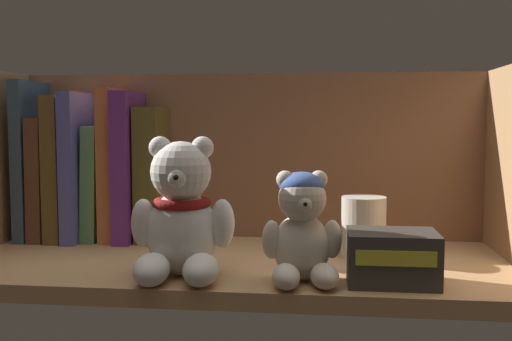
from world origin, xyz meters
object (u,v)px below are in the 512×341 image
Objects in this scene: book_2 at (69,167)px; book_3 at (85,166)px; book_1 at (53,177)px; pillar_candle at (364,227)px; book_6 at (133,166)px; book_7 at (155,173)px; book_4 at (101,182)px; teddy_bear_larger at (181,217)px; teddy_bear_smaller at (302,229)px; book_0 at (38,160)px; book_5 at (116,164)px; small_product_box at (392,257)px.

book_3 reaches higher than book_2.
pillar_candle is (45.67, -8.40, -5.04)cm from book_1.
book_7 is (3.29, 0.00, -1.08)cm from book_6.
book_4 is 1.06× the size of teddy_bear_larger.
book_4 is (7.51, 0.00, -0.62)cm from book_1.
book_6 is at bearing 165.80° from pillar_candle.
teddy_bear_larger is 1.30× the size of teddy_bear_smaller.
book_6 is (12.47, -0.00, 1.85)cm from book_1.
book_6 is at bearing 140.61° from teddy_bear_smaller.
book_1 is 1.14× the size of teddy_bear_larger.
teddy_bear_larger is at bearing -37.38° from book_0.
book_3 reaches higher than teddy_bear_smaller.
small_product_box is at bearing -28.80° from book_5.
book_0 reaches higher than book_6.
book_7 reaches higher than book_4.
pillar_candle is (29.91, -8.40, -5.81)cm from book_7.
teddy_bear_larger is at bearing -46.46° from book_3.
book_4 reaches higher than pillar_candle.
teddy_bear_smaller is (38.30, -21.21, -3.19)cm from book_1.
book_0 reaches higher than book_4.
book_2 is 50.47cm from small_product_box.
book_4 is at bearing 167.58° from pillar_candle.
book_1 is 10.12cm from book_5.
book_6 reaches higher than book_4.
book_0 reaches higher than book_7.
book_6 is (14.77, -0.00, -0.82)cm from book_0.
book_4 is 39.32cm from pillar_candle.
book_5 is 37.45cm from pillar_candle.
book_5 reaches higher than book_4.
book_3 is 1.11× the size of book_7.
book_6 is (2.58, -0.00, -0.29)cm from book_5.
small_product_box is (47.90, -20.90, -6.10)cm from book_1.
book_1 is at bearing 140.14° from teddy_bear_larger.
book_7 is at bearing 164.31° from pillar_candle.
book_3 is 4.78cm from book_5.
book_7 is (10.64, 0.00, -1.06)cm from book_3.
book_5 is 1.03× the size of book_6.
book_3 is 2.26× the size of small_product_box.
teddy_bear_larger reaches higher than teddy_bear_smaller.
book_7 is at bearing -0.00° from book_0.
book_1 is 12.61cm from book_6.
book_0 reaches higher than teddy_bear_larger.
book_6 is at bearing -0.00° from book_4.
book_7 is at bearing 136.75° from teddy_bear_smaller.
book_2 is 0.97× the size of book_6.
book_3 is 2.78× the size of pillar_candle.
small_product_box is at bearing -27.36° from book_4.
book_3 is 39.70cm from teddy_bear_smaller.
book_3 is 7.35cm from book_6.
book_5 is (7.29, 0.00, 0.57)cm from book_2.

